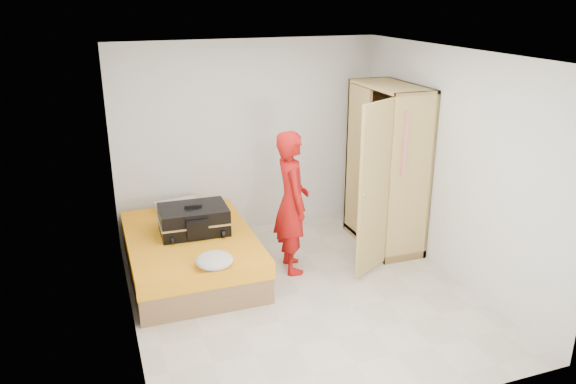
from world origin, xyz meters
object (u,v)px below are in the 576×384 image
object	(u,v)px
wardrobe	(386,173)
person	(292,202)
suitcase	(194,220)
round_cushion	(214,260)
bed	(191,254)

from	to	relation	value
wardrobe	person	bearing A→B (deg)	-170.47
wardrobe	suitcase	xyz separation A→B (m)	(-2.44, 0.11, -0.35)
wardrobe	person	size ratio (longest dim) A/B	1.23
suitcase	round_cushion	xyz separation A→B (m)	(0.03, -0.96, -0.08)
bed	round_cushion	size ratio (longest dim) A/B	5.23
person	round_cushion	size ratio (longest dim) A/B	4.40
bed	person	size ratio (longest dim) A/B	1.19
wardrobe	person	distance (m)	1.38
bed	wardrobe	size ratio (longest dim) A/B	0.96
bed	suitcase	world-z (taller)	suitcase
person	round_cushion	bearing A→B (deg)	125.53
round_cushion	person	bearing A→B (deg)	30.00
suitcase	person	bearing A→B (deg)	-15.60
wardrobe	round_cushion	bearing A→B (deg)	-160.78
wardrobe	round_cushion	size ratio (longest dim) A/B	5.44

